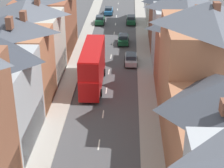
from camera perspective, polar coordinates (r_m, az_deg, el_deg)
name	(u,v)px	position (r m, az deg, el deg)	size (l,w,h in m)	color
pavement_left	(75,65)	(55.07, -5.67, 2.85)	(2.20, 104.00, 0.14)	#A8A399
pavement_right	(145,67)	(54.57, 5.00, 2.66)	(2.20, 104.00, 0.14)	#A8A399
centre_line_dashes	(109,72)	(52.77, -0.47, 1.88)	(0.14, 97.80, 0.01)	silver
terrace_row_right	(197,58)	(41.87, 12.83, 3.83)	(8.00, 76.33, 14.74)	#ADB2B7
double_decker_bus_lead	(93,66)	(47.49, -2.98, 2.79)	(2.74, 10.80, 5.30)	#B70F0F
car_near_blue	(93,43)	(61.83, -2.87, 6.25)	(1.90, 3.95, 1.70)	#4C515B
car_near_silver	(131,59)	(55.30, 2.92, 3.87)	(1.90, 4.39, 1.60)	#B7BABF
car_parked_left_a	(109,10)	(82.76, -0.53, 11.14)	(1.90, 4.35, 1.59)	#236093
car_mid_black	(100,20)	(75.36, -1.86, 9.75)	(1.90, 4.03, 1.68)	#144728
car_parked_left_b	(131,20)	(75.61, 2.93, 9.78)	(1.90, 4.40, 1.67)	#144728
car_far_grey	(123,39)	(63.71, 1.75, 6.85)	(1.90, 4.12, 1.71)	#144728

